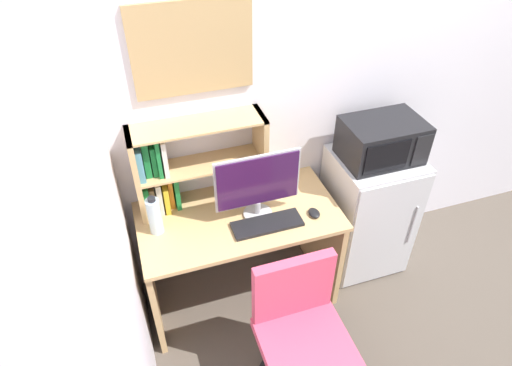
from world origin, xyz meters
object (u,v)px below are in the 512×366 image
computer_mouse (314,213)px  mini_fridge (367,211)px  keyboard (267,224)px  microwave (382,140)px  wall_corkboard (192,49)px  desk_chair (301,343)px  monitor (258,184)px  hutch_bookshelf (179,166)px  water_bottle (155,216)px

computer_mouse → mini_fridge: bearing=20.6°
keyboard → microwave: bearing=13.5°
computer_mouse → wall_corkboard: wall_corkboard is taller
microwave → desk_chair: (-0.83, -0.77, -0.70)m
computer_mouse → mini_fridge: (0.53, 0.20, -0.32)m
monitor → wall_corkboard: (-0.25, 0.34, 0.71)m
monitor → keyboard: size_ratio=1.22×
hutch_bookshelf → desk_chair: size_ratio=0.88×
computer_mouse → wall_corkboard: (-0.57, 0.46, 0.93)m
mini_fridge → desk_chair: bearing=-137.4°
wall_corkboard → hutch_bookshelf: bearing=-150.2°
hutch_bookshelf → water_bottle: bearing=-134.1°
mini_fridge → wall_corkboard: bearing=167.1°
hutch_bookshelf → wall_corkboard: 0.69m
microwave → wall_corkboard: wall_corkboard is taller
keyboard → computer_mouse: size_ratio=4.53×
monitor → microwave: microwave is taller
monitor → wall_corkboard: size_ratio=0.79×
hutch_bookshelf → microwave: 1.28m
keyboard → computer_mouse: computer_mouse is taller
water_bottle → microwave: microwave is taller
keyboard → desk_chair: 0.69m
mini_fridge → water_bottle: bearing=-178.4°
hutch_bookshelf → keyboard: size_ratio=1.87×
microwave → hutch_bookshelf: bearing=172.9°
monitor → wall_corkboard: wall_corkboard is taller
monitor → desk_chair: (0.03, -0.68, -0.63)m
keyboard → desk_chair: size_ratio=0.47×
hutch_bookshelf → keyboard: 0.63m
wall_corkboard → water_bottle: bearing=-140.5°
water_bottle → microwave: size_ratio=0.52×
mini_fridge → desk_chair: size_ratio=1.06×
mini_fridge → monitor: bearing=-174.2°
microwave → wall_corkboard: (-1.11, 0.25, 0.64)m
water_bottle → mini_fridge: 1.52m
computer_mouse → microwave: microwave is taller
computer_mouse → wall_corkboard: 1.19m
mini_fridge → keyboard: bearing=-166.7°
hutch_bookshelf → desk_chair: bearing=-64.7°
desk_chair → monitor: bearing=92.5°
desk_chair → wall_corkboard: bearing=105.2°
water_bottle → wall_corkboard: 0.95m
monitor → mini_fridge: 1.02m
monitor → water_bottle: size_ratio=2.00×
monitor → mini_fridge: bearing=5.8°
hutch_bookshelf → keyboard: bearing=-39.7°
mini_fridge → microwave: microwave is taller
keyboard → computer_mouse: 0.30m
mini_fridge → desk_chair: mini_fridge is taller
computer_mouse → desk_chair: desk_chair is taller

